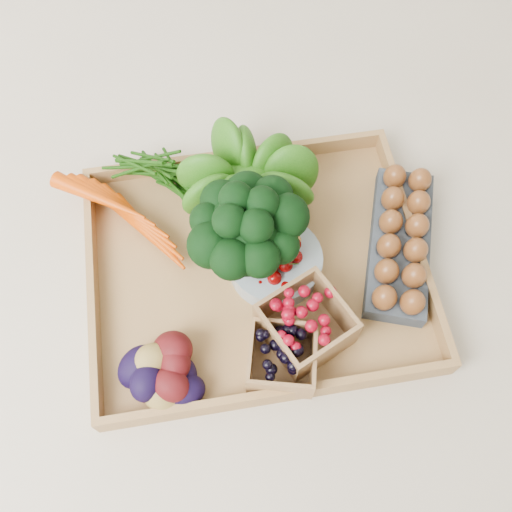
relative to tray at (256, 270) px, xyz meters
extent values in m
plane|color=beige|center=(0.00, 0.00, -0.01)|extent=(4.00, 4.00, 0.00)
cube|color=#AA7D47|center=(0.00, 0.00, 0.00)|extent=(0.55, 0.45, 0.01)
sphere|color=#10460B|center=(0.01, 0.13, 0.08)|extent=(0.15, 0.15, 0.15)
cylinder|color=#8C9EA5|center=(0.03, -0.01, 0.03)|extent=(0.15, 0.15, 0.04)
cube|color=#3A414B|center=(0.24, 0.00, 0.02)|extent=(0.18, 0.29, 0.03)
cube|color=black|center=(0.01, -0.17, 0.04)|extent=(0.12, 0.12, 0.07)
cube|color=maroon|center=(0.06, -0.13, 0.05)|extent=(0.16, 0.16, 0.08)
camera|label=1|loc=(-0.07, -0.41, 0.88)|focal=40.00mm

